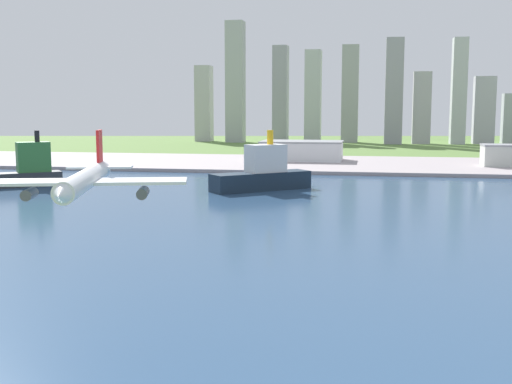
# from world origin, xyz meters

# --- Properties ---
(ground_plane) EXTENTS (2400.00, 2400.00, 0.00)m
(ground_plane) POSITION_xyz_m (0.00, 300.00, 0.00)
(ground_plane) COLOR #597C39
(water_bay) EXTENTS (840.00, 360.00, 0.15)m
(water_bay) POSITION_xyz_m (0.00, 240.00, 0.07)
(water_bay) COLOR #2D4C70
(water_bay) RESTS_ON ground
(industrial_pier) EXTENTS (840.00, 140.00, 2.50)m
(industrial_pier) POSITION_xyz_m (0.00, 490.00, 1.25)
(industrial_pier) COLOR #A3979A
(industrial_pier) RESTS_ON ground
(airplane_landing) EXTENTS (32.58, 37.10, 10.49)m
(airplane_landing) POSITION_xyz_m (-26.46, 98.16, 32.08)
(airplane_landing) COLOR silver
(cargo_ship) EXTENTS (51.00, 46.25, 31.60)m
(cargo_ship) POSITION_xyz_m (-39.17, 337.85, 8.85)
(cargo_ship) COLOR #192838
(cargo_ship) RESTS_ON water_bay
(container_barge) EXTENTS (44.84, 38.79, 30.87)m
(container_barge) POSITION_xyz_m (-171.96, 328.56, 9.00)
(container_barge) COLOR #2D3338
(container_barge) RESTS_ON water_bay
(warehouse_main) EXTENTS (63.33, 38.18, 15.21)m
(warehouse_main) POSITION_xyz_m (-36.73, 506.68, 10.13)
(warehouse_main) COLOR white
(warehouse_main) RESTS_ON industrial_pier
(warehouse_annex) EXTENTS (33.64, 22.66, 15.33)m
(warehouse_annex) POSITION_xyz_m (111.09, 481.84, 10.19)
(warehouse_annex) COLOR silver
(warehouse_annex) RESTS_ON industrial_pier
(distant_skyline) EXTENTS (402.73, 70.90, 150.22)m
(distant_skyline) POSITION_xyz_m (-22.06, 819.41, 57.86)
(distant_skyline) COLOR #A9A8A9
(distant_skyline) RESTS_ON ground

